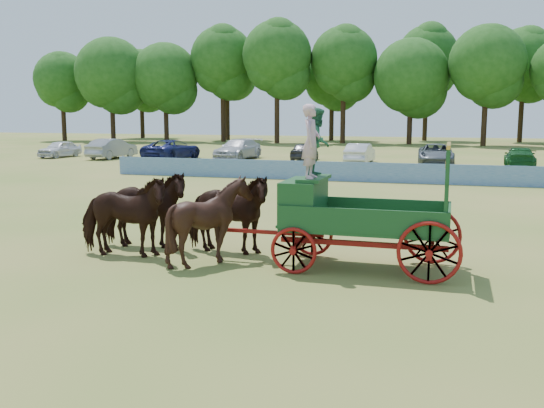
% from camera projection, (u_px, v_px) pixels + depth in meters
% --- Properties ---
extents(ground, '(160.00, 160.00, 0.00)m').
position_uv_depth(ground, '(237.00, 257.00, 15.50)').
color(ground, '#9C8246').
rests_on(ground, ground).
extents(horse_lead_left, '(2.63, 1.43, 2.12)m').
position_uv_depth(horse_lead_left, '(123.00, 216.00, 15.42)').
color(horse_lead_left, black).
rests_on(horse_lead_left, ground).
extents(horse_lead_right, '(2.67, 1.56, 2.12)m').
position_uv_depth(horse_lead_right, '(144.00, 210.00, 16.46)').
color(horse_lead_right, black).
rests_on(horse_lead_right, ground).
extents(horse_wheel_left, '(2.23, 2.06, 2.12)m').
position_uv_depth(horse_wheel_left, '(210.00, 221.00, 14.74)').
color(horse_wheel_left, black).
rests_on(horse_wheel_left, ground).
extents(horse_wheel_right, '(2.56, 1.25, 2.12)m').
position_uv_depth(horse_wheel_right, '(227.00, 214.00, 15.78)').
color(horse_wheel_right, black).
rests_on(horse_wheel_right, ground).
extents(farm_dray, '(6.00, 2.00, 3.86)m').
position_uv_depth(farm_dray, '(334.00, 196.00, 14.36)').
color(farm_dray, maroon).
rests_on(farm_dray, ground).
extents(sponsor_banner, '(26.00, 0.08, 1.05)m').
position_uv_depth(sponsor_banner, '(333.00, 171.00, 32.75)').
color(sponsor_banner, '#1B5794').
rests_on(sponsor_banner, ground).
extents(parked_cars, '(37.55, 7.50, 1.60)m').
position_uv_depth(parked_cars, '(266.00, 151.00, 46.11)').
color(parked_cars, silver).
rests_on(parked_cars, ground).
extents(treeline, '(88.61, 22.37, 14.84)m').
position_uv_depth(treeline, '(385.00, 68.00, 71.84)').
color(treeline, '#382314').
rests_on(treeline, ground).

